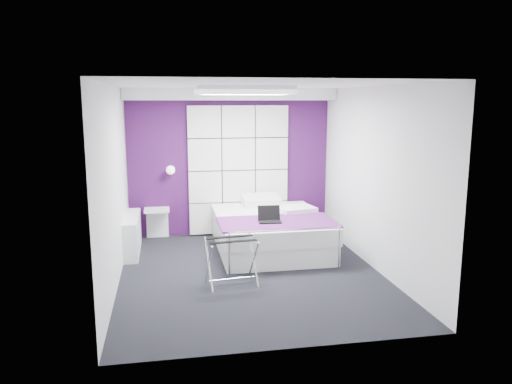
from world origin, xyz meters
The scene contains 15 objects.
floor centered at (0.00, 0.00, 0.00)m, with size 4.40×4.40×0.00m, color black.
ceiling centered at (0.00, 0.00, 2.60)m, with size 4.40×4.40×0.00m, color white.
wall_back centered at (0.00, 2.20, 1.30)m, with size 3.60×3.60×0.00m, color silver.
wall_left centered at (-1.80, 0.00, 1.30)m, with size 4.40×4.40×0.00m, color silver.
wall_right centered at (1.80, 0.00, 1.30)m, with size 4.40×4.40×0.00m, color silver.
accent_wall centered at (0.00, 2.19, 1.30)m, with size 3.58×0.02×2.58m, color #3C0F44.
soffit centered at (0.00, 1.95, 2.50)m, with size 3.58×0.50×0.20m, color white.
headboard centered at (0.15, 2.14, 1.17)m, with size 1.80×0.08×2.30m, color silver, non-canonical shape.
skylight centered at (0.00, 0.60, 2.55)m, with size 1.36×0.86×0.12m, color white, non-canonical shape.
wall_lamp centered at (-1.05, 2.06, 1.22)m, with size 0.15×0.15×0.15m, color white.
radiator centered at (-1.69, 1.30, 0.30)m, with size 0.22×1.20×0.60m, color white.
bed centered at (0.50, 1.08, 0.32)m, with size 1.76×2.13×0.74m.
nightstand centered at (-1.31, 2.02, 0.53)m, with size 0.43×0.33×0.05m, color white.
luggage_rack centered at (-0.32, -0.35, 0.31)m, with size 0.63×0.46×0.62m.
laptop centered at (0.38, 0.55, 0.66)m, with size 0.34×0.24×0.24m.
Camera 1 is at (-1.13, -6.60, 2.41)m, focal length 35.00 mm.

